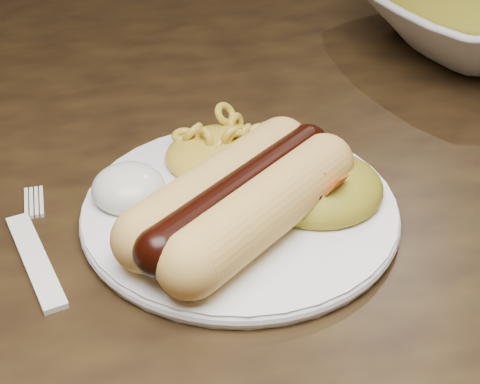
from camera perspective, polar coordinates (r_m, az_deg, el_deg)
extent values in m
cube|color=#34240F|center=(0.66, -7.59, 5.13)|extent=(1.60, 0.90, 0.04)
cylinder|color=white|center=(0.50, 0.00, -1.45)|extent=(0.27, 0.27, 0.01)
cylinder|color=#F6C85F|center=(0.46, 0.54, -1.64)|extent=(0.13, 0.12, 0.04)
cylinder|color=#F6C85F|center=(0.48, -0.40, 0.57)|extent=(0.13, 0.12, 0.04)
cylinder|color=black|center=(0.47, 0.06, -0.11)|extent=(0.14, 0.11, 0.03)
ellipsoid|color=gold|center=(0.54, -1.17, 4.07)|extent=(0.10, 0.09, 0.03)
ellipsoid|color=white|center=(0.50, -8.72, 0.97)|extent=(0.05, 0.05, 0.03)
ellipsoid|color=#C47816|center=(0.51, 6.15, 0.79)|extent=(0.09, 0.09, 0.04)
cube|color=white|center=(0.49, -15.60, -5.10)|extent=(0.04, 0.12, 0.00)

